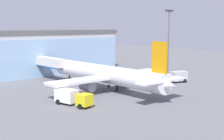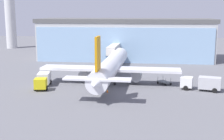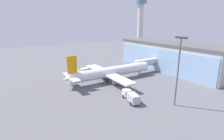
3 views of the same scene
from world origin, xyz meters
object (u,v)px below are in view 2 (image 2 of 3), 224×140
Objects in this scene: catering_truck at (43,80)px; fuel_truck at (202,83)px; safety_cone_wingtip at (185,87)px; baggage_cart at (164,82)px; jet_bridge at (114,50)px; safety_cone_nose at (107,91)px; airplane at (111,67)px.

catering_truck is 30.64m from fuel_truck.
fuel_truck is 3.44m from safety_cone_wingtip.
baggage_cart is at bearing 92.36° from catering_truck.
safety_cone_nose is at bearing -174.24° from jet_bridge.
airplane is at bearing -132.95° from baggage_cart.
fuel_truck is at bearing -140.80° from jet_bridge.
airplane is 13.99m from catering_truck.
catering_truck is 24.37m from baggage_cart.
airplane is at bearing -0.34° from fuel_truck.
fuel_truck is at bearing 11.16° from safety_cone_nose.
fuel_truck is at bearing 17.06° from baggage_cart.
jet_bridge reaches higher than safety_cone_nose.
catering_truck is 0.99× the size of fuel_truck.
safety_cone_wingtip is at bearing -143.92° from jet_bridge.
baggage_cart is (23.82, 5.02, -0.97)m from catering_truck.
jet_bridge is 29.67m from safety_cone_wingtip.
catering_truck reaches higher than safety_cone_wingtip.
fuel_truck is 13.85× the size of safety_cone_wingtip.
safety_cone_wingtip is at bearing 11.42° from baggage_cart.
jet_bridge is at bearing 123.80° from safety_cone_wingtip.
safety_cone_nose is at bearing 25.12° from fuel_truck.
fuel_truck reaches higher than baggage_cart.
jet_bridge is 26.32× the size of safety_cone_wingtip.
airplane is at bearing -173.74° from jet_bridge.
baggage_cart is at bearing -147.52° from jet_bridge.
baggage_cart is (11.04, -0.34, -2.90)m from airplane.
jet_bridge reaches higher than baggage_cart.
baggage_cart is at bearing 142.61° from safety_cone_wingtip.
jet_bridge is at bearing 5.65° from airplane.
safety_cone_nose is (1.78, -29.17, -4.01)m from jet_bridge.
jet_bridge is 26.32× the size of safety_cone_nose.
catering_truck is 2.39× the size of baggage_cart.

